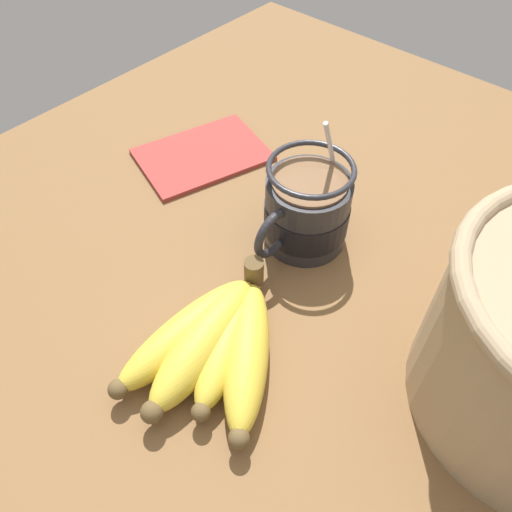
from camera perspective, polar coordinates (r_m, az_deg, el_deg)
The scene contains 4 objects.
table at distance 56.65cm, azimuth 7.11°, elevation -2.33°, with size 96.42×96.42×3.87cm.
coffee_mug at distance 54.53cm, azimuth 5.75°, elevation 5.18°, with size 15.52×9.35×14.74cm.
banana_bunch at distance 46.85cm, azimuth -4.71°, elevation -9.86°, with size 18.85×14.32×4.44cm.
napkin at distance 68.60cm, azimuth -6.12°, elevation 11.42°, with size 19.20×16.04×0.60cm.
Camera 1 is at (30.71, 17.89, 46.05)cm, focal length 35.00 mm.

